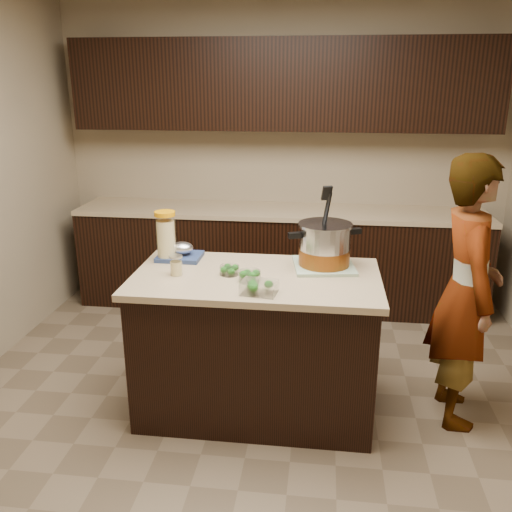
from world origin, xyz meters
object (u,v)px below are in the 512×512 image
at_px(island, 256,343).
at_px(person, 466,293).
at_px(lemonade_pitcher, 166,238).
at_px(stock_pot, 324,247).

bearing_deg(island, person, 4.34).
bearing_deg(lemonade_pitcher, stock_pot, -0.43).
distance_m(island, stock_pot, 0.73).
xyz_separation_m(island, lemonade_pitcher, (-0.60, 0.20, 0.59)).
relative_size(island, person, 0.90).
bearing_deg(island, stock_pot, 26.10).
bearing_deg(island, lemonade_pitcher, 161.35).
relative_size(stock_pot, lemonade_pitcher, 1.48).
bearing_deg(stock_pot, island, -175.12).
height_order(island, stock_pot, stock_pot).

